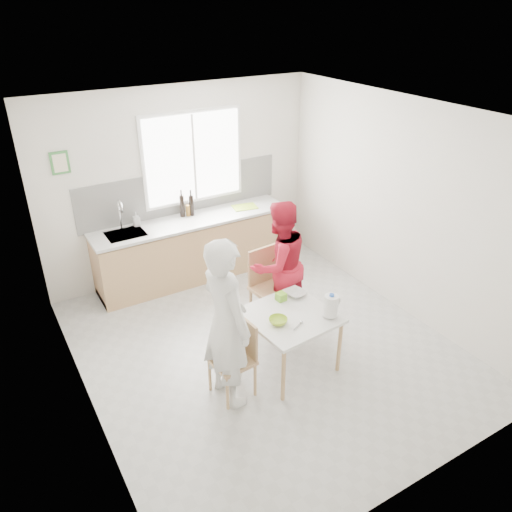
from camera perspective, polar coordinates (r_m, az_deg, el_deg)
The scene contains 21 objects.
ground at distance 6.02m, azimuth 0.93°, elevation -10.29°, with size 4.50×4.50×0.00m, color #B7B7B2.
room_shell at distance 5.17m, azimuth 1.07°, elevation 4.20°, with size 4.50×4.50×4.50m.
window at distance 7.10m, azimuth -7.18°, elevation 11.10°, with size 1.50×0.06×1.30m.
backsplash at distance 7.19m, azimuth -8.46°, elevation 7.23°, with size 3.00×0.02×0.65m, color white.
picture_frame at distance 6.59m, azimuth -21.50°, elevation 9.88°, with size 0.22×0.03×0.28m.
kitchen_counter at distance 7.27m, azimuth -7.15°, elevation 0.59°, with size 2.84×0.64×1.37m.
dining_table at distance 5.41m, azimuth 3.87°, elevation -7.31°, with size 0.96×0.96×0.68m.
chair_left at distance 5.16m, azimuth -2.19°, elevation -11.17°, with size 0.43×0.43×0.85m.
chair_far at distance 6.17m, azimuth 1.50°, elevation -3.16°, with size 0.50×0.50×0.99m.
person_white at distance 4.85m, azimuth -3.44°, elevation -7.67°, with size 0.66×0.43×1.81m, color white.
person_red at distance 6.03m, azimuth 2.63°, elevation -1.01°, with size 0.79×0.62×1.63m, color red.
bowl_green at distance 5.21m, azimuth 2.54°, elevation -7.41°, with size 0.20×0.20×0.06m, color #A4CC2F.
bowl_white at distance 5.68m, azimuth 4.64°, elevation -4.31°, with size 0.21×0.21×0.05m, color silver.
milk_jug at distance 5.30m, azimuth 8.59°, elevation -5.60°, with size 0.21×0.15×0.26m.
green_box at distance 5.58m, azimuth 2.87°, elevation -4.66°, with size 0.10×0.10×0.09m, color #73BA2A.
spoon at distance 5.18m, azimuth 4.76°, elevation -8.01°, with size 0.01×0.01×0.16m, color #A5A5AA.
cutting_board at distance 7.40m, azimuth -1.30°, elevation 5.63°, with size 0.35×0.25×0.01m, color #9AC02C.
wine_bottle_a at distance 7.10m, azimuth -8.46°, elevation 5.68°, with size 0.07×0.07×0.32m, color black.
wine_bottle_b at distance 7.13m, azimuth -7.40°, elevation 5.78°, with size 0.07×0.07×0.30m, color black.
jar_amber at distance 7.14m, azimuth -7.78°, elevation 5.17°, with size 0.06×0.06×0.16m, color #8F601F.
soap_bottle at distance 6.95m, azimuth -13.50°, elevation 4.13°, with size 0.09×0.09×0.19m, color #999999.
Camera 1 is at (-2.51, -4.02, 3.72)m, focal length 35.00 mm.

